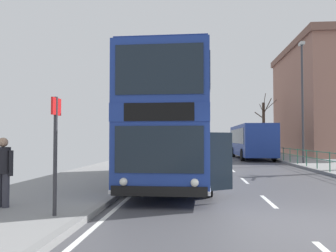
% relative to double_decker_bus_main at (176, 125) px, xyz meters
% --- Properties ---
extents(ground, '(15.80, 140.00, 0.20)m').
position_rel_double_decker_bus_main_xyz_m(ground, '(2.03, -6.22, -2.23)').
color(ground, '#46464B').
extents(double_decker_bus_main, '(3.18, 10.29, 4.32)m').
position_rel_double_decker_bus_main_xyz_m(double_decker_bus_main, '(0.00, 0.00, 0.00)').
color(double_decker_bus_main, navy).
rests_on(double_decker_bus_main, ground).
extents(background_bus_far_lane, '(2.78, 10.15, 2.91)m').
position_rel_double_decker_bus_main_xyz_m(background_bus_far_lane, '(5.57, 17.70, -0.66)').
color(background_bus_far_lane, navy).
rests_on(background_bus_far_lane, ground).
extents(pedestrian_railing_far_kerb, '(0.05, 28.88, 0.96)m').
position_rel_double_decker_bus_main_xyz_m(pedestrian_railing_far_kerb, '(7.20, 7.63, -1.48)').
color(pedestrian_railing_far_kerb, '#236B4C').
rests_on(pedestrian_railing_far_kerb, ground).
extents(pedestrian_companion, '(0.55, 0.39, 1.61)m').
position_rel_double_decker_bus_main_xyz_m(pedestrian_companion, '(-3.69, -5.71, -1.22)').
color(pedestrian_companion, '#383842').
rests_on(pedestrian_companion, ground).
extents(bus_stop_sign_near, '(0.08, 0.44, 2.45)m').
position_rel_double_decker_bus_main_xyz_m(bus_stop_sign_near, '(-2.13, -6.45, -0.60)').
color(bus_stop_sign_near, '#2D2D33').
rests_on(bus_stop_sign_near, ground).
extents(street_lamp_far_side, '(0.28, 0.60, 8.05)m').
position_rel_double_decker_bus_main_xyz_m(street_lamp_far_side, '(7.81, 10.30, 2.52)').
color(street_lamp_far_side, '#38383D').
rests_on(street_lamp_far_side, ground).
extents(bare_tree_far_00, '(2.17, 3.13, 6.74)m').
position_rel_double_decker_bus_main_xyz_m(bare_tree_far_00, '(8.45, 27.23, 0.98)').
color(bare_tree_far_00, '#423328').
rests_on(bare_tree_far_00, ground).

